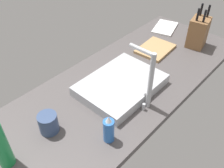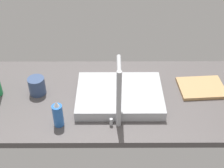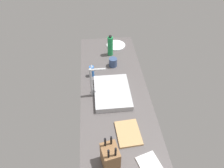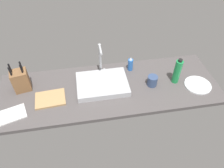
{
  "view_description": "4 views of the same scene",
  "coord_description": "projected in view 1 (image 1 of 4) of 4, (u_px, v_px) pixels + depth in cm",
  "views": [
    {
      "loc": [
        74.08,
        68.75,
        95.13
      ],
      "look_at": [
        1.51,
        2.94,
        11.74
      ],
      "focal_mm": 40.23,
      "sensor_mm": 36.0,
      "label": 1
    },
    {
      "loc": [
        -1.59,
        126.94,
        112.42
      ],
      "look_at": [
        -2.05,
        -1.39,
        10.55
      ],
      "focal_mm": 49.98,
      "sensor_mm": 36.0,
      "label": 2
    },
    {
      "loc": [
        -144.56,
        16.86,
        147.42
      ],
      "look_at": [
        -0.71,
        2.27,
        12.08
      ],
      "focal_mm": 33.43,
      "sensor_mm": 36.0,
      "label": 3
    },
    {
      "loc": [
        -19.97,
        -132.23,
        139.43
      ],
      "look_at": [
        1.7,
        -3.27,
        10.73
      ],
      "focal_mm": 34.41,
      "sensor_mm": 36.0,
      "label": 4
    }
  ],
  "objects": [
    {
      "name": "faucet",
      "position": [
        148.0,
        77.0,
        1.17
      ],
      "size": [
        5.5,
        14.33,
        31.91
      ],
      "color": "#B7BABF",
      "rests_on": "countertop_slab"
    },
    {
      "name": "countertop_slab",
      "position": [
        110.0,
        94.0,
        1.37
      ],
      "size": [
        194.65,
        65.6,
        3.5
      ],
      "primitive_type": "cube",
      "color": "#514C4C",
      "rests_on": "ground"
    },
    {
      "name": "water_bottle",
      "position": [
        0.0,
        145.0,
        0.96
      ],
      "size": [
        6.33,
        6.33,
        25.12
      ],
      "color": "#1E8E47",
      "rests_on": "countertop_slab"
    },
    {
      "name": "soap_bottle",
      "position": [
        109.0,
        130.0,
        1.08
      ],
      "size": [
        4.97,
        4.97,
        14.66
      ],
      "color": "blue",
      "rests_on": "countertop_slab"
    },
    {
      "name": "cutting_board",
      "position": [
        155.0,
        49.0,
        1.68
      ],
      "size": [
        25.75,
        20.25,
        1.8
      ],
      "primitive_type": "cube",
      "rotation": [
        0.0,
        0.0,
        0.07
      ],
      "color": "tan",
      "rests_on": "countertop_slab"
    },
    {
      "name": "coffee_mug",
      "position": [
        48.0,
        123.0,
        1.13
      ],
      "size": [
        8.89,
        8.89,
        9.66
      ],
      "primitive_type": "cylinder",
      "color": "#384C75",
      "rests_on": "countertop_slab"
    },
    {
      "name": "knife_block",
      "position": [
        198.0,
        32.0,
        1.66
      ],
      "size": [
        15.39,
        13.52,
        27.5
      ],
      "rotation": [
        0.0,
        0.0,
        0.2
      ],
      "color": "brown",
      "rests_on": "countertop_slab"
    },
    {
      "name": "dish_towel",
      "position": [
        165.0,
        28.0,
        1.91
      ],
      "size": [
        26.16,
        20.75,
        1.2
      ],
      "primitive_type": "cube",
      "rotation": [
        0.0,
        0.0,
        0.3
      ],
      "color": "white",
      "rests_on": "countertop_slab"
    },
    {
      "name": "sink_basin",
      "position": [
        121.0,
        85.0,
        1.37
      ],
      "size": [
        44.67,
        33.35,
        5.41
      ],
      "primitive_type": "cube",
      "color": "#B7BABF",
      "rests_on": "countertop_slab"
    }
  ]
}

